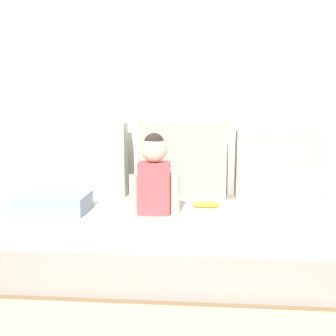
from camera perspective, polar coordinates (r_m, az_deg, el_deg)
name	(u,v)px	position (r m, az deg, el deg)	size (l,w,h in m)	color
ground_plane	(179,267)	(2.59, 1.61, -13.74)	(12.00, 12.00, 0.00)	#93704C
back_wall	(184,88)	(2.95, 2.29, 11.14)	(5.24, 0.10, 2.22)	silver
couch	(180,239)	(2.53, 1.63, -9.90)	(2.04, 0.87, 0.37)	#9C978F
throw_pillow_left	(91,159)	(2.85, -10.77, 1.27)	(0.49, 0.16, 0.50)	silver
throw_pillow_center	(182,159)	(2.75, 2.03, 1.28)	(0.59, 0.16, 0.52)	#99A393
throw_pillow_right	(277,165)	(2.80, 15.06, 0.44)	(0.55, 0.16, 0.45)	#C1B29E
toddler	(154,173)	(2.33, -1.94, -0.75)	(0.29, 0.15, 0.47)	#B24C51
banana	(206,204)	(2.50, 5.33, -5.11)	(0.17, 0.04, 0.04)	yellow
folded_blanket	(54,203)	(2.50, -15.68, -4.70)	(0.40, 0.28, 0.10)	#8E9EB2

